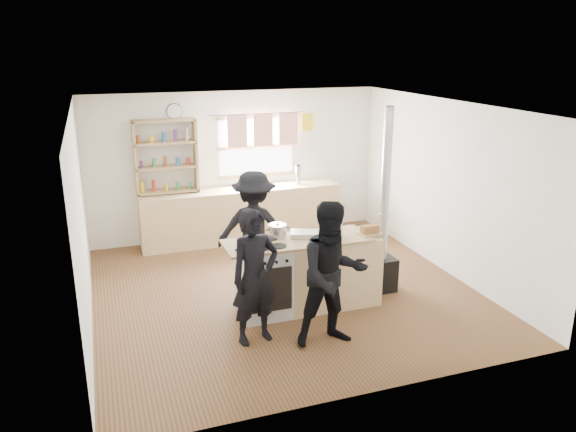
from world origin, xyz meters
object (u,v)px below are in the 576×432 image
object	(u,v)px
bread_board	(370,231)
person_near_left	(255,277)
stockpot_counter	(332,228)
person_far	(254,228)
thermos	(298,175)
flue_heater	(383,244)
skillet_greens	(260,245)
cooking_island	(308,273)
stockpot_stove	(278,231)
person_near_right	(333,275)
roast_tray	(305,234)

from	to	relation	value
bread_board	person_near_left	world-z (taller)	person_near_left
stockpot_counter	person_far	world-z (taller)	person_far
bread_board	person_near_left	size ratio (longest dim) A/B	0.19
thermos	flue_heater	bearing A→B (deg)	-84.43
skillet_greens	person_far	xyz separation A→B (m)	(0.22, 1.04, -0.15)
thermos	person_near_left	world-z (taller)	person_near_left
cooking_island	stockpot_stove	bearing A→B (deg)	153.21
person_near_left	person_near_right	distance (m)	0.86
thermos	bread_board	size ratio (longest dim) A/B	1.10
thermos	stockpot_counter	world-z (taller)	thermos
stockpot_counter	person_near_left	bearing A→B (deg)	-152.86
skillet_greens	person_near_left	bearing A→B (deg)	-112.75
bread_board	skillet_greens	bearing A→B (deg)	179.29
thermos	person_near_left	bearing A→B (deg)	-117.38
stockpot_counter	bread_board	size ratio (longest dim) A/B	0.96
thermos	person_far	distance (m)	2.26
cooking_island	roast_tray	world-z (taller)	roast_tray
cooking_island	person_near_left	size ratio (longest dim) A/B	1.26
stockpot_stove	bread_board	xyz separation A→B (m)	(1.13, -0.29, -0.03)
bread_board	flue_heater	distance (m)	0.55
thermos	person_near_right	world-z (taller)	person_near_right
stockpot_stove	person_near_right	distance (m)	1.16
cooking_island	bread_board	size ratio (longest dim) A/B	6.73
person_near_right	thermos	bearing A→B (deg)	77.99
person_near_left	person_far	xyz separation A→B (m)	(0.43, 1.55, 0.03)
thermos	bread_board	bearing A→B (deg)	-91.81
thermos	skillet_greens	bearing A→B (deg)	-118.16
roast_tray	stockpot_stove	world-z (taller)	stockpot_stove
roast_tray	person_near_right	world-z (taller)	person_near_right
skillet_greens	person_near_right	distance (m)	1.03
skillet_greens	person_far	size ratio (longest dim) A/B	0.23
cooking_island	thermos	bearing A→B (deg)	72.44
bread_board	flue_heater	xyz separation A→B (m)	(0.35, 0.27, -0.32)
stockpot_stove	skillet_greens	bearing A→B (deg)	-138.38
cooking_island	stockpot_stove	distance (m)	0.67
stockpot_stove	flue_heater	world-z (taller)	flue_heater
person_near_left	cooking_island	bearing A→B (deg)	23.38
stockpot_stove	stockpot_counter	size ratio (longest dim) A/B	0.81
cooking_island	person_near_left	world-z (taller)	person_near_left
stockpot_counter	flue_heater	world-z (taller)	flue_heater
skillet_greens	roast_tray	bearing A→B (deg)	14.91
thermos	stockpot_counter	distance (m)	2.83
thermos	roast_tray	bearing A→B (deg)	-108.43
flue_heater	person_near_right	world-z (taller)	flue_heater
person_near_left	skillet_greens	bearing A→B (deg)	55.85
stockpot_stove	thermos	bearing A→B (deg)	64.69
cooking_island	person_near_right	xyz separation A→B (m)	(-0.08, -0.93, 0.36)
skillet_greens	cooking_island	bearing A→B (deg)	8.44
bread_board	person_near_left	distance (m)	1.74
stockpot_stove	person_near_right	size ratio (longest dim) A/B	0.14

